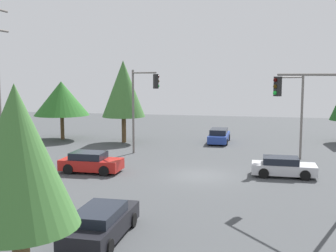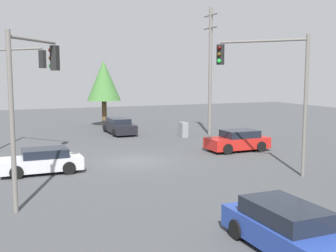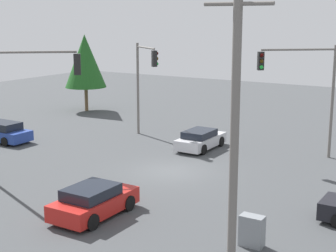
{
  "view_description": "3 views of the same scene",
  "coord_description": "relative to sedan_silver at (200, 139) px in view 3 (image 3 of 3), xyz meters",
  "views": [
    {
      "loc": [
        -26.48,
        -3.68,
        6.5
      ],
      "look_at": [
        0.59,
        2.28,
        3.11
      ],
      "focal_mm": 45.0,
      "sensor_mm": 36.0,
      "label": 1
    },
    {
      "loc": [
        22.77,
        -7.39,
        5.01
      ],
      "look_at": [
        1.44,
        1.53,
        2.15
      ],
      "focal_mm": 45.0,
      "sensor_mm": 36.0,
      "label": 2
    },
    {
      "loc": [
        -14.12,
        23.3,
        8.32
      ],
      "look_at": [
        -0.37,
        0.95,
        2.76
      ],
      "focal_mm": 55.0,
      "sensor_mm": 36.0,
      "label": 3
    }
  ],
  "objects": [
    {
      "name": "utility_pole_tall",
      "position": [
        -8.76,
        14.33,
        4.83
      ],
      "size": [
        2.2,
        0.28,
        10.3
      ],
      "color": "slate",
      "rests_on": "ground_plane"
    },
    {
      "name": "traffic_signal_main",
      "position": [
        4.35,
        10.65,
        4.13
      ],
      "size": [
        3.73,
        3.12,
        6.89
      ],
      "rotation": [
        0.0,
        0.0,
        3.82
      ],
      "color": "slate",
      "rests_on": "ground_plane"
    },
    {
      "name": "ground_plane",
      "position": [
        -0.95,
        5.2,
        -0.61
      ],
      "size": [
        80.0,
        80.0,
        0.0
      ],
      "primitive_type": "plane",
      "color": "#424447"
    },
    {
      "name": "sedan_red",
      "position": [
        -1.54,
        12.53,
        0.05
      ],
      "size": [
        2.02,
        4.02,
        1.36
      ],
      "rotation": [
        0.0,
        0.0,
        3.14
      ],
      "color": "red",
      "rests_on": "ground_plane"
    },
    {
      "name": "sedan_silver",
      "position": [
        0.0,
        0.0,
        0.0
      ],
      "size": [
        1.87,
        4.02,
        1.25
      ],
      "rotation": [
        0.0,
        0.0,
        3.14
      ],
      "color": "silver",
      "rests_on": "ground_plane"
    },
    {
      "name": "tree_far",
      "position": [
        15.36,
        -6.85,
        3.88
      ],
      "size": [
        3.69,
        3.69,
        6.85
      ],
      "color": "brown",
      "rests_on": "ground_plane"
    },
    {
      "name": "sedan_blue",
      "position": [
        12.63,
        5.33,
        0.04
      ],
      "size": [
        4.63,
        1.87,
        1.36
      ],
      "rotation": [
        0.0,
        0.0,
        -1.57
      ],
      "color": "#233D93",
      "rests_on": "ground_plane"
    },
    {
      "name": "traffic_signal_cross",
      "position": [
        4.9,
        -0.83,
        3.84
      ],
      "size": [
        2.98,
        2.23,
        6.56
      ],
      "rotation": [
        0.0,
        0.0,
        2.52
      ],
      "color": "slate",
      "rests_on": "ground_plane"
    },
    {
      "name": "electrical_cabinet",
      "position": [
        -8.41,
        11.76,
        -0.02
      ],
      "size": [
        0.89,
        0.51,
        1.18
      ],
      "primitive_type": "cube",
      "color": "gray",
      "rests_on": "ground_plane"
    },
    {
      "name": "traffic_signal_aux",
      "position": [
        -6.25,
        -1.08,
        4.04
      ],
      "size": [
        3.77,
        3.2,
        6.75
      ],
      "rotation": [
        0.0,
        0.0,
        0.69
      ],
      "color": "slate",
      "rests_on": "ground_plane"
    }
  ]
}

